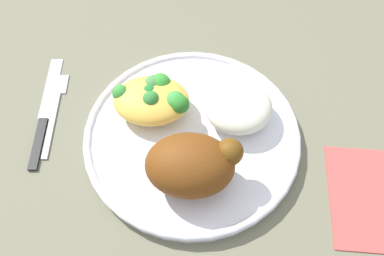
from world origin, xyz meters
TOP-DOWN VIEW (x-y plane):
  - ground_plane at (0.00, 0.00)m, footprint 2.00×2.00m
  - plate at (0.00, 0.00)m, footprint 0.29×0.29m
  - roasted_chicken at (0.00, -0.07)m, footprint 0.11×0.08m
  - rice_pile at (0.06, 0.03)m, footprint 0.09×0.09m
  - mac_cheese_with_broccoli at (-0.05, 0.04)m, footprint 0.10×0.08m
  - fork at (-0.20, 0.04)m, footprint 0.02×0.14m
  - knife at (-0.21, 0.02)m, footprint 0.02×0.19m
  - napkin at (0.22, -0.08)m, footprint 0.09×0.14m

SIDE VIEW (x-z plane):
  - ground_plane at x=0.00m, z-range 0.00..0.00m
  - napkin at x=0.22m, z-range 0.00..0.00m
  - fork at x=-0.20m, z-range 0.00..0.01m
  - knife at x=-0.21m, z-range 0.00..0.01m
  - plate at x=0.00m, z-range 0.00..0.02m
  - rice_pile at x=0.06m, z-range 0.02..0.06m
  - mac_cheese_with_broccoli at x=-0.05m, z-range 0.02..0.06m
  - roasted_chicken at x=0.00m, z-range 0.02..0.09m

